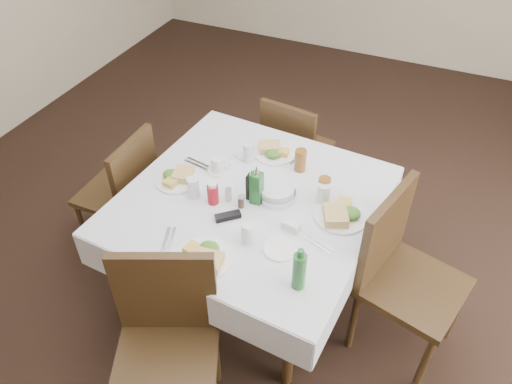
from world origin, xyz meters
TOP-DOWN VIEW (x-y plane):
  - ground_plane at (0.00, 0.00)m, footprint 7.00×7.00m
  - room_shell at (0.00, 0.00)m, footprint 6.04×7.04m
  - dining_table at (-0.21, -0.13)m, footprint 1.46×1.46m
  - chair_north at (-0.29, 0.77)m, footprint 0.47×0.47m
  - chair_south at (-0.26, -0.99)m, footprint 0.63×0.63m
  - chair_east at (0.65, -0.14)m, footprint 0.59×0.59m
  - chair_west at (-1.11, -0.12)m, footprint 0.43×0.43m
  - meal_north at (-0.25, 0.30)m, footprint 0.25×0.25m
  - meal_south at (-0.23, -0.64)m, footprint 0.28×0.28m
  - meal_east at (0.29, -0.08)m, footprint 0.29×0.29m
  - meal_west at (-0.66, -0.16)m, footprint 0.25×0.25m
  - side_plate_a at (-0.40, 0.23)m, footprint 0.16×0.16m
  - side_plate_b at (0.08, -0.43)m, footprint 0.17×0.17m
  - water_n at (-0.36, 0.17)m, footprint 0.07×0.07m
  - water_s at (-0.09, -0.44)m, footprint 0.07×0.07m
  - water_e at (0.17, -0.01)m, footprint 0.07×0.07m
  - water_w at (-0.51, -0.25)m, footprint 0.07×0.07m
  - iced_tea_a at (-0.05, 0.22)m, footprint 0.07×0.07m
  - iced_tea_b at (0.15, 0.03)m, footprint 0.07×0.07m
  - bread_basket at (-0.08, -0.07)m, footprint 0.22×0.22m
  - oil_cruet_dark at (-0.21, -0.13)m, footprint 0.05×0.05m
  - oil_cruet_green at (-0.17, -0.15)m, footprint 0.06×0.06m
  - ketchup_bottle at (-0.39, -0.25)m, footprint 0.06×0.06m
  - salt_shaker at (-0.32, -0.20)m, footprint 0.04×0.04m
  - pepper_shaker at (-0.23, -0.22)m, footprint 0.03×0.03m
  - coffee_mug at (-0.49, 0.01)m, footprint 0.14×0.13m
  - sunglasses at (-0.26, -0.33)m, footprint 0.13×0.13m
  - green_bottle at (0.24, -0.60)m, footprint 0.06×0.06m
  - sugar_caddy at (0.08, -0.27)m, footprint 0.10×0.07m
  - cutlery_n at (-0.09, 0.31)m, footprint 0.07×0.16m
  - cutlery_s at (-0.46, -0.60)m, footprint 0.11×0.20m
  - cutlery_e at (0.25, -0.31)m, footprint 0.17×0.09m
  - cutlery_w at (-0.63, 0.01)m, footprint 0.19×0.08m

SIDE VIEW (x-z plane):
  - ground_plane at x=0.00m, z-range 0.00..0.00m
  - chair_north at x=-0.29m, z-range 0.06..0.94m
  - chair_west at x=-1.11m, z-range 0.06..0.97m
  - chair_south at x=-0.26m, z-range 0.07..1.08m
  - chair_east at x=0.65m, z-range 0.07..1.10m
  - dining_table at x=-0.21m, z-range 0.30..1.06m
  - cutlery_n at x=-0.09m, z-range 0.76..0.77m
  - cutlery_e at x=0.25m, z-range 0.76..0.77m
  - cutlery_w at x=-0.63m, z-range 0.76..0.77m
  - cutlery_s at x=-0.46m, z-range 0.76..0.77m
  - side_plate_a at x=-0.40m, z-range 0.76..0.77m
  - side_plate_b at x=0.08m, z-range 0.76..0.77m
  - sunglasses at x=-0.26m, z-range 0.76..0.79m
  - meal_north at x=-0.25m, z-range 0.76..0.81m
  - meal_west at x=-0.66m, z-range 0.76..0.81m
  - meal_south at x=-0.23m, z-range 0.76..0.82m
  - sugar_caddy at x=0.08m, z-range 0.76..0.81m
  - meal_east at x=0.29m, z-range 0.76..0.82m
  - bread_basket at x=-0.08m, z-range 0.76..0.83m
  - pepper_shaker at x=-0.23m, z-range 0.76..0.84m
  - salt_shaker at x=-0.32m, z-range 0.76..0.84m
  - coffee_mug at x=-0.49m, z-range 0.76..0.85m
  - water_s at x=-0.09m, z-range 0.76..0.88m
  - water_w at x=-0.51m, z-range 0.76..0.89m
  - water_n at x=-0.36m, z-range 0.76..0.89m
  - ketchup_bottle at x=-0.39m, z-range 0.76..0.89m
  - water_e at x=0.17m, z-range 0.76..0.89m
  - iced_tea_b at x=0.15m, z-range 0.76..0.90m
  - iced_tea_a at x=-0.05m, z-range 0.76..0.90m
  - oil_cruet_dark at x=-0.21m, z-range 0.75..0.95m
  - green_bottle at x=0.24m, z-range 0.75..0.99m
  - oil_cruet_green at x=-0.17m, z-range 0.74..0.99m
  - room_shell at x=0.00m, z-range 0.31..3.11m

